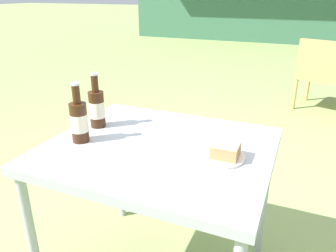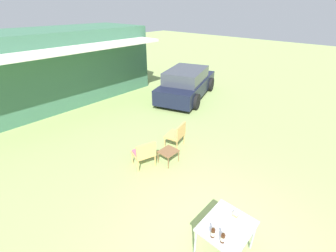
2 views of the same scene
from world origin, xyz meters
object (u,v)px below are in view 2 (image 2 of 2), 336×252
Objects in this scene: wicker_chair_cushioned at (144,152)px; cola_bottle_far at (223,238)px; cola_bottle_near at (213,233)px; parked_car at (187,83)px; wicker_chair_plain at (177,134)px; cake_on_plate at (235,215)px; garden_side_table at (168,152)px; patio_table at (227,228)px.

cola_bottle_far reaches higher than wicker_chair_cushioned.
parked_car is at bearing 41.17° from cola_bottle_near.
wicker_chair_plain is (1.41, -0.02, 0.01)m from wicker_chair_cushioned.
cake_on_plate is 0.78× the size of cola_bottle_far.
wicker_chair_cushioned is 0.73m from garden_side_table.
parked_car is 8.22m from patio_table.
wicker_chair_plain is 3.88m from cola_bottle_near.
cola_bottle_near and cola_bottle_far have the same top height.
garden_side_table is 2.99m from patio_table.
wicker_chair_plain reaches higher than patio_table.
cola_bottle_near reaches higher than wicker_chair_cushioned.
wicker_chair_cushioned is at bearing 80.98° from cake_on_plate.
parked_car is at bearing -135.51° from wicker_chair_cushioned.
cola_bottle_far is (-0.60, -0.09, 0.07)m from cake_on_plate.
parked_car is 5.59× the size of wicker_chair_cushioned.
garden_side_table is 3.12m from cola_bottle_near.
cake_on_plate is (-1.90, -3.01, 0.29)m from wicker_chair_plain.
cake_on_plate reaches higher than patio_table.
cola_bottle_far is (-1.09, -3.12, 0.36)m from wicker_chair_cushioned.
cake_on_plate is 0.61m from cola_bottle_far.
parked_car is 18.04× the size of cola_bottle_far.
cola_bottle_near is at bearing 98.91° from cola_bottle_far.
cake_on_plate is (-0.48, -3.04, 0.29)m from wicker_chair_cushioned.
cola_bottle_far is at bearing -157.09° from parked_car.
cola_bottle_far is (-0.33, -0.09, 0.16)m from patio_table.
cake_on_plate is at bearing 44.73° from wicker_chair_plain.
cake_on_plate is at bearing -154.65° from parked_car.
garden_side_table is 3.25m from cola_bottle_far.
parked_car reaches higher than cola_bottle_near.
cake_on_plate is 0.64m from cola_bottle_near.
wicker_chair_cushioned and wicker_chair_plain have the same top height.
cake_on_plate is at bearing 8.02° from cola_bottle_far.
wicker_chair_cushioned reaches higher than patio_table.
garden_side_table is (-0.81, -0.36, -0.13)m from wicker_chair_plain.
patio_table is 0.29m from cake_on_plate.
wicker_chair_plain reaches higher than cake_on_plate.
cola_bottle_far is at bearing 38.01° from wicker_chair_plain.
wicker_chair_cushioned is at bearing 75.96° from patio_table.
cola_bottle_far is at bearing -81.09° from cola_bottle_near.
wicker_chair_cushioned is at bearing 147.41° from garden_side_table.
wicker_chair_plain is 3.57m from cake_on_plate.
wicker_chair_cushioned is 1.65× the size of garden_side_table.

